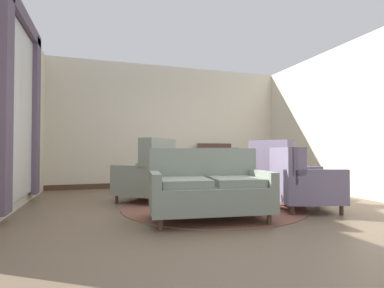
# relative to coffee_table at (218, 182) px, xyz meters

# --- Properties ---
(ground) EXTENTS (8.85, 8.85, 0.00)m
(ground) POSITION_rel_coffee_table_xyz_m (-0.02, -0.10, -0.42)
(ground) COLOR brown
(wall_back) EXTENTS (6.15, 0.08, 3.08)m
(wall_back) POSITION_rel_coffee_table_xyz_m (-0.02, 3.06, 1.12)
(wall_back) COLOR beige
(wall_back) RESTS_ON ground
(wall_left) EXTENTS (0.08, 4.42, 3.08)m
(wall_left) POSITION_rel_coffee_table_xyz_m (-3.01, 0.85, 1.12)
(wall_left) COLOR beige
(wall_left) RESTS_ON ground
(wall_right) EXTENTS (0.08, 4.42, 3.08)m
(wall_right) POSITION_rel_coffee_table_xyz_m (2.98, 0.85, 1.12)
(wall_right) COLOR beige
(wall_right) RESTS_ON ground
(baseboard_back) EXTENTS (5.99, 0.03, 0.12)m
(baseboard_back) POSITION_rel_coffee_table_xyz_m (-0.02, 3.00, -0.36)
(baseboard_back) COLOR #4C3323
(baseboard_back) RESTS_ON ground
(area_rug) EXTENTS (2.93, 2.93, 0.01)m
(area_rug) POSITION_rel_coffee_table_xyz_m (-0.02, 0.20, -0.41)
(area_rug) COLOR brown
(area_rug) RESTS_ON ground
(window_with_curtains) EXTENTS (0.12, 2.08, 2.91)m
(window_with_curtains) POSITION_rel_coffee_table_xyz_m (-2.92, 0.79, 1.24)
(window_with_curtains) COLOR silver
(coffee_table) EXTENTS (0.76, 0.76, 0.53)m
(coffee_table) POSITION_rel_coffee_table_xyz_m (0.00, 0.00, 0.00)
(coffee_table) COLOR #4C3323
(coffee_table) RESTS_ON ground
(porcelain_vase) EXTENTS (0.14, 0.14, 0.38)m
(porcelain_vase) POSITION_rel_coffee_table_xyz_m (-0.05, -0.05, 0.27)
(porcelain_vase) COLOR #4C7A66
(porcelain_vase) RESTS_ON coffee_table
(settee) EXTENTS (1.61, 1.02, 0.94)m
(settee) POSITION_rel_coffee_table_xyz_m (-0.41, -0.67, -0.01)
(settee) COLOR gray
(settee) RESTS_ON ground
(armchair_back_corner) EXTENTS (1.18, 1.18, 1.12)m
(armchair_back_corner) POSITION_rel_coffee_table_xyz_m (-0.95, 0.90, 0.05)
(armchair_back_corner) COLOR gray
(armchair_back_corner) RESTS_ON ground
(armchair_near_sideboard) EXTENTS (1.04, 1.12, 0.96)m
(armchair_near_sideboard) POSITION_rel_coffee_table_xyz_m (0.52, 1.27, -0.01)
(armchair_near_sideboard) COLOR slate
(armchair_near_sideboard) RESTS_ON ground
(armchair_beside_settee) EXTENTS (1.06, 1.06, 0.95)m
(armchair_beside_settee) POSITION_rel_coffee_table_xyz_m (1.16, -0.51, -0.01)
(armchair_beside_settee) COLOR slate
(armchair_beside_settee) RESTS_ON ground
(armchair_foreground_right) EXTENTS (1.12, 1.10, 1.10)m
(armchair_foreground_right) POSITION_rel_coffee_table_xyz_m (1.42, 0.52, 0.04)
(armchair_foreground_right) COLOR slate
(armchair_foreground_right) RESTS_ON ground
(side_table) EXTENTS (0.54, 0.54, 0.72)m
(side_table) POSITION_rel_coffee_table_xyz_m (1.26, 1.34, 0.02)
(side_table) COLOR #4C3323
(side_table) RESTS_ON ground
(sideboard) EXTENTS (0.95, 0.39, 1.09)m
(sideboard) POSITION_rel_coffee_table_xyz_m (1.14, 2.76, 0.10)
(sideboard) COLOR #4C3323
(sideboard) RESTS_ON ground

